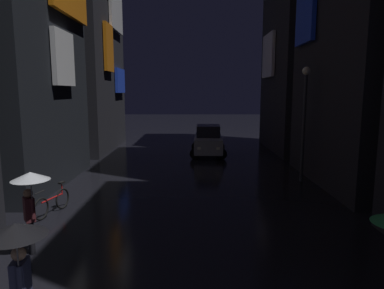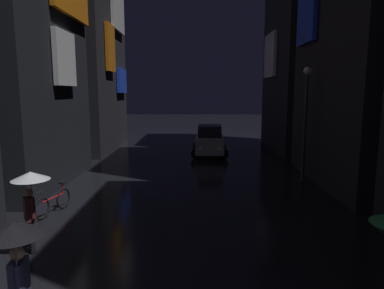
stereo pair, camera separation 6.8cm
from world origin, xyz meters
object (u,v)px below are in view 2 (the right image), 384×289
(pedestrian_far_right_black, at_px, (16,250))
(bicycle_parked_at_storefront, at_px, (53,202))
(streetlamp_right_far, at_px, (306,110))
(pedestrian_foreground_right_clear, at_px, (30,189))
(car_distant, at_px, (210,141))

(pedestrian_far_right_black, xyz_separation_m, bicycle_parked_at_storefront, (-2.02, 6.10, -1.28))
(streetlamp_right_far, bearing_deg, bicycle_parked_at_storefront, -156.19)
(pedestrian_foreground_right_clear, distance_m, car_distant, 14.55)
(pedestrian_far_right_black, relative_size, streetlamp_right_far, 0.42)
(pedestrian_far_right_black, distance_m, streetlamp_right_far, 12.90)
(pedestrian_far_right_black, relative_size, bicycle_parked_at_storefront, 1.19)
(pedestrian_far_right_black, height_order, bicycle_parked_at_storefront, pedestrian_far_right_black)
(pedestrian_far_right_black, relative_size, pedestrian_foreground_right_clear, 1.00)
(bicycle_parked_at_storefront, bearing_deg, streetlamp_right_far, 23.81)
(pedestrian_far_right_black, xyz_separation_m, streetlamp_right_far, (7.58, 10.33, 1.55))
(pedestrian_far_right_black, height_order, car_distant, pedestrian_far_right_black)
(car_distant, relative_size, streetlamp_right_far, 0.82)
(bicycle_parked_at_storefront, distance_m, car_distant, 12.18)
(pedestrian_far_right_black, distance_m, bicycle_parked_at_storefront, 6.55)
(pedestrian_far_right_black, distance_m, pedestrian_foreground_right_clear, 3.47)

